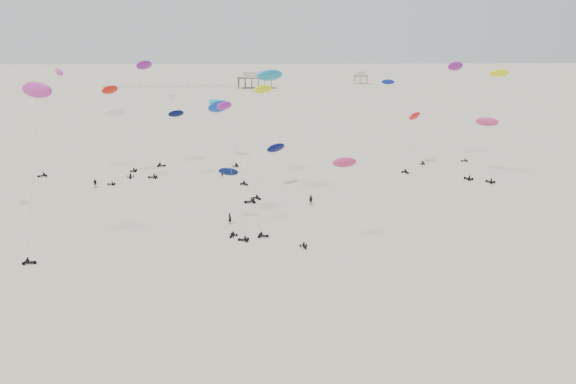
{
  "coord_description": "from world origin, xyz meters",
  "views": [
    {
      "loc": [
        -3.37,
        1.57,
        31.22
      ],
      "look_at": [
        0.0,
        88.0,
        7.0
      ],
      "focal_mm": 35.0,
      "sensor_mm": 36.0,
      "label": 1
    }
  ],
  "objects_px": {
    "rig_0": "(118,126)",
    "pavilion_main": "(255,81)",
    "rig_4": "(260,105)",
    "rig_9": "(222,123)",
    "pavilion_small": "(361,78)",
    "spectator_0": "(230,224)"
  },
  "relations": [
    {
      "from": "rig_0",
      "to": "pavilion_main",
      "type": "bearing_deg",
      "value": -104.89
    },
    {
      "from": "rig_4",
      "to": "pavilion_main",
      "type": "bearing_deg",
      "value": -130.51
    },
    {
      "from": "rig_9",
      "to": "pavilion_main",
      "type": "bearing_deg",
      "value": 10.11
    },
    {
      "from": "rig_0",
      "to": "rig_9",
      "type": "bearing_deg",
      "value": 120.11
    },
    {
      "from": "pavilion_main",
      "to": "pavilion_small",
      "type": "height_order",
      "value": "pavilion_main"
    },
    {
      "from": "pavilion_main",
      "to": "pavilion_small",
      "type": "xyz_separation_m",
      "value": [
        70.0,
        30.0,
        -0.74
      ]
    },
    {
      "from": "pavilion_main",
      "to": "rig_4",
      "type": "relative_size",
      "value": 0.96
    },
    {
      "from": "pavilion_small",
      "to": "rig_0",
      "type": "xyz_separation_m",
      "value": [
        -97.45,
        -249.07,
        7.59
      ]
    },
    {
      "from": "spectator_0",
      "to": "pavilion_main",
      "type": "bearing_deg",
      "value": -52.67
    },
    {
      "from": "pavilion_small",
      "to": "rig_4",
      "type": "bearing_deg",
      "value": -104.44
    },
    {
      "from": "pavilion_main",
      "to": "rig_9",
      "type": "relative_size",
      "value": 0.91
    },
    {
      "from": "pavilion_main",
      "to": "rig_4",
      "type": "bearing_deg",
      "value": -88.65
    },
    {
      "from": "pavilion_small",
      "to": "spectator_0",
      "type": "xyz_separation_m",
      "value": [
        -69.78,
        -286.97,
        -3.49
      ]
    },
    {
      "from": "rig_0",
      "to": "rig_4",
      "type": "bearing_deg",
      "value": 167.7
    },
    {
      "from": "pavilion_small",
      "to": "rig_4",
      "type": "height_order",
      "value": "rig_4"
    },
    {
      "from": "rig_0",
      "to": "rig_9",
      "type": "relative_size",
      "value": 0.67
    },
    {
      "from": "pavilion_small",
      "to": "spectator_0",
      "type": "bearing_deg",
      "value": -103.67
    },
    {
      "from": "rig_0",
      "to": "spectator_0",
      "type": "distance_m",
      "value": 48.21
    },
    {
      "from": "pavilion_small",
      "to": "spectator_0",
      "type": "relative_size",
      "value": 3.92
    },
    {
      "from": "pavilion_small",
      "to": "rig_9",
      "type": "height_order",
      "value": "rig_9"
    },
    {
      "from": "rig_0",
      "to": "rig_9",
      "type": "height_order",
      "value": "rig_9"
    },
    {
      "from": "pavilion_main",
      "to": "pavilion_small",
      "type": "relative_size",
      "value": 2.33
    }
  ]
}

